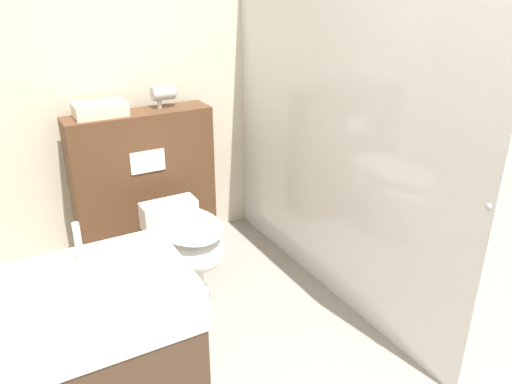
{
  "coord_description": "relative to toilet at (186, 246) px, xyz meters",
  "views": [
    {
      "loc": [
        -1.27,
        -0.91,
        1.83
      ],
      "look_at": [
        0.01,
        1.38,
        0.67
      ],
      "focal_mm": 35.0,
      "sensor_mm": 36.0,
      "label": 1
    }
  ],
  "objects": [
    {
      "name": "partition_panel",
      "position": [
        -0.03,
        0.62,
        0.14
      ],
      "size": [
        0.91,
        0.25,
        1.03
      ],
      "color": "#51331E",
      "rests_on": "ground_plane"
    },
    {
      "name": "wall_back",
      "position": [
        0.39,
        0.84,
        0.88
      ],
      "size": [
        8.0,
        0.06,
        2.5
      ],
      "color": "beige",
      "rests_on": "ground_plane"
    },
    {
      "name": "hair_drier",
      "position": [
        0.16,
        0.64,
        0.75
      ],
      "size": [
        0.17,
        0.09,
        0.14
      ],
      "color": "#B7B7BC",
      "rests_on": "partition_panel"
    },
    {
      "name": "toilet",
      "position": [
        0.0,
        0.0,
        0.0
      ],
      "size": [
        0.37,
        0.65,
        0.56
      ],
      "color": "white",
      "rests_on": "ground_plane"
    },
    {
      "name": "shower_glass",
      "position": [
        0.81,
        -0.25,
        0.64
      ],
      "size": [
        0.04,
        2.13,
        2.03
      ],
      "color": "silver",
      "rests_on": "ground_plane"
    },
    {
      "name": "folded_towel",
      "position": [
        -0.26,
        0.63,
        0.7
      ],
      "size": [
        0.31,
        0.19,
        0.08
      ],
      "color": "beige",
      "rests_on": "partition_panel"
    }
  ]
}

